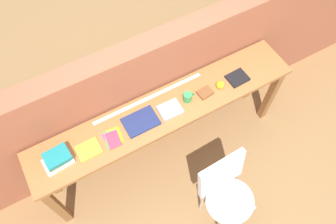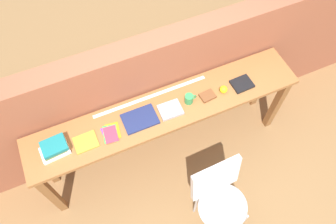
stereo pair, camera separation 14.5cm
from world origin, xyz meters
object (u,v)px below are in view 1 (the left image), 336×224
Objects in this scene: mug at (188,97)px; sports_ball_small at (220,85)px; book_repair_rightmost at (237,78)px; magazine_cycling at (89,150)px; book_open_centre at (141,121)px; chair_white_moulded at (227,191)px; pamphlet_pile_colourful at (113,138)px; book_stack_leftmost at (57,159)px; leather_journal_brown at (205,93)px.

mug is 0.33m from sports_ball_small.
magazine_cycling is at bearing 177.76° from book_repair_rightmost.
book_open_centre reaches higher than magazine_cycling.
chair_white_moulded is 1.23m from magazine_cycling.
chair_white_moulded and pamphlet_pile_colourful have the same top height.
book_stack_leftmost is at bearing 177.03° from book_repair_rightmost.
magazine_cycling is at bearing -5.41° from book_stack_leftmost.
book_stack_leftmost is 1.27× the size of book_repair_rightmost.
pamphlet_pile_colourful is at bearing 179.78° from sports_ball_small.
book_stack_leftmost reaches higher than pamphlet_pile_colourful.
book_stack_leftmost is at bearing -179.84° from book_open_centre.
sports_ball_small is at bearing -1.05° from magazine_cycling.
magazine_cycling is 1.47m from book_repair_rightmost.
mug is at bearing 175.23° from sports_ball_small.
book_open_centre is 2.66× the size of mug.
leather_journal_brown is (1.37, -0.02, -0.04)m from book_stack_leftmost.
book_open_centre reaches higher than pamphlet_pile_colourful.
leather_journal_brown is 0.16m from sports_ball_small.
mug reaches higher than book_open_centre.
sports_ball_small is (0.39, 0.77, 0.39)m from chair_white_moulded.
book_repair_rightmost is at bearing -0.22° from pamphlet_pile_colourful.
chair_white_moulded is 3.05× the size of book_open_centre.
book_open_centre is 2.25× the size of leather_journal_brown.
sports_ball_small is at bearing -2.00° from book_open_centre.
mug is 1.57× the size of sports_ball_small.
pamphlet_pile_colourful is at bearing -178.19° from mug.
chair_white_moulded is 0.94m from sports_ball_small.
book_repair_rightmost is (1.71, -0.03, -0.04)m from book_stack_leftmost.
leather_journal_brown is at bearing 177.04° from sports_ball_small.
sports_ball_small reaches higher than book_open_centre.
book_stack_leftmost is at bearing 176.68° from pamphlet_pile_colourful.
chair_white_moulded is at bearing -111.61° from leather_journal_brown.
pamphlet_pile_colourful is 0.91m from leather_journal_brown.
chair_white_moulded is 4.69× the size of magazine_cycling.
book_repair_rightmost is (0.35, -0.01, -0.00)m from leather_journal_brown.
book_stack_leftmost reaches higher than book_open_centre.
book_open_centre is (0.27, 0.03, 0.00)m from pamphlet_pile_colourful.
chair_white_moulded is 4.56× the size of pamphlet_pile_colourful.
sports_ball_small is (0.33, -0.03, -0.01)m from mug.
book_stack_leftmost reaches higher than sports_ball_small.
magazine_cycling is at bearing 138.95° from chair_white_moulded.
book_repair_rightmost is at bearing -1.62° from book_open_centre.
book_stack_leftmost is 0.73m from book_open_centre.
leather_journal_brown reaches higher than book_repair_rightmost.
pamphlet_pile_colourful is at bearing -174.26° from book_open_centre.
magazine_cycling is 1.73× the size of mug.
pamphlet_pile_colourful is 1.06m from sports_ball_small.
mug reaches higher than pamphlet_pile_colourful.
book_stack_leftmost reaches higher than magazine_cycling.
pamphlet_pile_colourful is (0.46, -0.03, -0.04)m from book_stack_leftmost.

